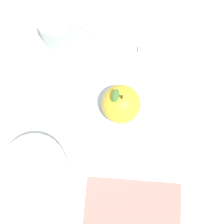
% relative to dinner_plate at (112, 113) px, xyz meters
% --- Properties ---
extents(ground_plane, '(2.40, 2.40, 0.00)m').
position_rel_dinner_plate_xyz_m(ground_plane, '(-0.02, -0.02, -0.01)').
color(ground_plane, silver).
extents(dinner_plate, '(0.24, 0.24, 0.02)m').
position_rel_dinner_plate_xyz_m(dinner_plate, '(0.00, 0.00, 0.00)').
color(dinner_plate, silver).
rests_on(dinner_plate, ground_plane).
extents(apple, '(0.08, 0.08, 0.09)m').
position_rel_dinner_plate_xyz_m(apple, '(-0.01, -0.01, 0.05)').
color(apple, gold).
rests_on(apple, dinner_plate).
extents(side_bowl, '(0.12, 0.12, 0.04)m').
position_rel_dinner_plate_xyz_m(side_bowl, '(0.14, 0.13, 0.01)').
color(side_bowl, '#B2C6B2').
rests_on(side_bowl, ground_plane).
extents(cup, '(0.07, 0.07, 0.07)m').
position_rel_dinner_plate_xyz_m(cup, '(0.14, -0.16, 0.03)').
color(cup, '#B2C6B2').
rests_on(cup, ground_plane).
extents(knife, '(0.21, 0.03, 0.01)m').
position_rel_dinner_plate_xyz_m(knife, '(-0.04, -0.15, -0.01)').
color(knife, silver).
rests_on(knife, ground_plane).
extents(spoon, '(0.16, 0.04, 0.01)m').
position_rel_dinner_plate_xyz_m(spoon, '(0.05, -0.20, -0.01)').
color(spoon, silver).
rests_on(spoon, ground_plane).
extents(linen_napkin, '(0.19, 0.14, 0.00)m').
position_rel_dinner_plate_xyz_m(linen_napkin, '(-0.06, 0.19, -0.01)').
color(linen_napkin, gray).
rests_on(linen_napkin, ground_plane).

